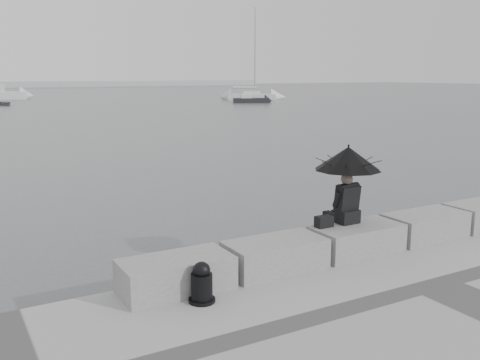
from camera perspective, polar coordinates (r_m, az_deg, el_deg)
ground at (r=10.14m, az=10.45°, el=-9.61°), size 360.00×360.00×0.00m
stone_block_far_left at (r=7.83m, az=-6.84°, el=-10.01°), size 1.60×0.80×0.50m
stone_block_left at (r=8.58m, az=3.77°, el=-8.02°), size 1.60×0.80×0.50m
stone_block_centre at (r=9.58m, az=12.35°, el=-6.20°), size 1.60×0.80×0.50m
stone_block_right at (r=10.76m, az=19.13°, el=-4.64°), size 1.60×0.80×0.50m
seated_person at (r=9.44m, az=11.46°, el=1.38°), size 1.16×1.16×1.39m
bag at (r=9.29m, az=8.95°, el=-4.40°), size 0.30×0.17×0.19m
mooring_bollard at (r=7.44m, az=-4.10°, el=-11.18°), size 0.37×0.37×0.58m
sailboat_right at (r=78.12m, az=1.27°, el=8.97°), size 7.07×5.67×12.90m
small_motorboat at (r=69.17m, az=1.19°, el=8.50°), size 4.79×3.27×1.10m
dinghy at (r=69.27m, az=-23.83°, el=7.52°), size 3.19×1.48×0.53m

